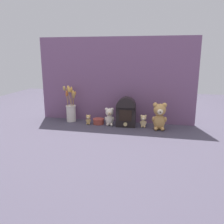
{
  "coord_description": "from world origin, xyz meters",
  "views": [
    {
      "loc": [
        0.43,
        -2.02,
        0.64
      ],
      "look_at": [
        0.0,
        0.02,
        0.13
      ],
      "focal_mm": 38.0,
      "sensor_mm": 36.0,
      "label": 1
    }
  ],
  "objects_px": {
    "flower_vase": "(71,109)",
    "vintage_radio": "(126,112)",
    "teddy_bear_small": "(143,121)",
    "decorative_tin_tall": "(98,121)",
    "teddy_bear_large": "(159,116)",
    "teddy_bear_medium": "(109,116)",
    "teddy_bear_tiny": "(88,119)"
  },
  "relations": [
    {
      "from": "flower_vase",
      "to": "vintage_radio",
      "type": "xyz_separation_m",
      "value": [
        0.54,
        -0.05,
        0.02
      ]
    },
    {
      "from": "teddy_bear_small",
      "to": "decorative_tin_tall",
      "type": "height_order",
      "value": "teddy_bear_small"
    },
    {
      "from": "teddy_bear_large",
      "to": "teddy_bear_medium",
      "type": "distance_m",
      "value": 0.45
    },
    {
      "from": "teddy_bear_large",
      "to": "decorative_tin_tall",
      "type": "relative_size",
      "value": 2.27
    },
    {
      "from": "vintage_radio",
      "to": "decorative_tin_tall",
      "type": "xyz_separation_m",
      "value": [
        -0.26,
        0.01,
        -0.11
      ]
    },
    {
      "from": "teddy_bear_medium",
      "to": "teddy_bear_small",
      "type": "xyz_separation_m",
      "value": [
        0.31,
        0.01,
        -0.03
      ]
    },
    {
      "from": "teddy_bear_small",
      "to": "teddy_bear_large",
      "type": "bearing_deg",
      "value": -15.87
    },
    {
      "from": "teddy_bear_medium",
      "to": "teddy_bear_large",
      "type": "bearing_deg",
      "value": -4.33
    },
    {
      "from": "teddy_bear_large",
      "to": "teddy_bear_medium",
      "type": "xyz_separation_m",
      "value": [
        -0.45,
        0.03,
        -0.04
      ]
    },
    {
      "from": "teddy_bear_tiny",
      "to": "teddy_bear_small",
      "type": "bearing_deg",
      "value": 1.3
    },
    {
      "from": "flower_vase",
      "to": "decorative_tin_tall",
      "type": "bearing_deg",
      "value": -6.81
    },
    {
      "from": "vintage_radio",
      "to": "decorative_tin_tall",
      "type": "bearing_deg",
      "value": 177.01
    },
    {
      "from": "teddy_bear_medium",
      "to": "teddy_bear_tiny",
      "type": "relative_size",
      "value": 1.83
    },
    {
      "from": "decorative_tin_tall",
      "to": "teddy_bear_medium",
      "type": "bearing_deg",
      "value": -10.44
    },
    {
      "from": "teddy_bear_small",
      "to": "flower_vase",
      "type": "relative_size",
      "value": 0.32
    },
    {
      "from": "teddy_bear_small",
      "to": "teddy_bear_medium",
      "type": "bearing_deg",
      "value": -178.93
    },
    {
      "from": "teddy_bear_tiny",
      "to": "vintage_radio",
      "type": "xyz_separation_m",
      "value": [
        0.35,
        0.01,
        0.09
      ]
    },
    {
      "from": "teddy_bear_large",
      "to": "vintage_radio",
      "type": "height_order",
      "value": "vintage_radio"
    },
    {
      "from": "teddy_bear_small",
      "to": "teddy_bear_tiny",
      "type": "distance_m",
      "value": 0.51
    },
    {
      "from": "teddy_bear_large",
      "to": "teddy_bear_medium",
      "type": "bearing_deg",
      "value": 175.67
    },
    {
      "from": "teddy_bear_large",
      "to": "teddy_bear_medium",
      "type": "height_order",
      "value": "teddy_bear_large"
    },
    {
      "from": "teddy_bear_tiny",
      "to": "flower_vase",
      "type": "bearing_deg",
      "value": 162.71
    },
    {
      "from": "teddy_bear_medium",
      "to": "teddy_bear_tiny",
      "type": "xyz_separation_m",
      "value": [
        -0.2,
        -0.01,
        -0.04
      ]
    },
    {
      "from": "teddy_bear_tiny",
      "to": "flower_vase",
      "type": "height_order",
      "value": "flower_vase"
    },
    {
      "from": "decorative_tin_tall",
      "to": "teddy_bear_tiny",
      "type": "bearing_deg",
      "value": -163.96
    },
    {
      "from": "flower_vase",
      "to": "vintage_radio",
      "type": "distance_m",
      "value": 0.55
    },
    {
      "from": "teddy_bear_medium",
      "to": "decorative_tin_tall",
      "type": "xyz_separation_m",
      "value": [
        -0.11,
        0.02,
        -0.06
      ]
    },
    {
      "from": "teddy_bear_tiny",
      "to": "decorative_tin_tall",
      "type": "distance_m",
      "value": 0.1
    },
    {
      "from": "teddy_bear_medium",
      "to": "flower_vase",
      "type": "height_order",
      "value": "flower_vase"
    },
    {
      "from": "teddy_bear_large",
      "to": "teddy_bear_small",
      "type": "bearing_deg",
      "value": 164.13
    },
    {
      "from": "teddy_bear_tiny",
      "to": "teddy_bear_medium",
      "type": "bearing_deg",
      "value": 1.66
    },
    {
      "from": "teddy_bear_large",
      "to": "teddy_bear_tiny",
      "type": "height_order",
      "value": "teddy_bear_large"
    }
  ]
}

